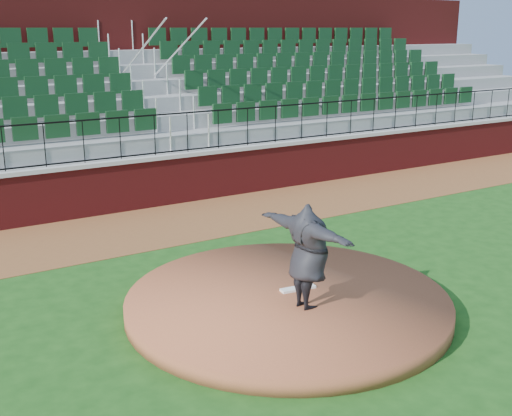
# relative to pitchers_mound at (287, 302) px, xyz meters

# --- Properties ---
(ground) EXTENTS (90.00, 90.00, 0.00)m
(ground) POSITION_rel_pitchers_mound_xyz_m (0.33, -0.02, -0.12)
(ground) COLOR #184714
(ground) RESTS_ON ground
(warning_track) EXTENTS (34.00, 3.20, 0.01)m
(warning_track) POSITION_rel_pitchers_mound_xyz_m (0.33, 5.38, -0.12)
(warning_track) COLOR brown
(warning_track) RESTS_ON ground
(field_wall) EXTENTS (34.00, 0.35, 1.20)m
(field_wall) POSITION_rel_pitchers_mound_xyz_m (0.33, 6.98, 0.47)
(field_wall) COLOR maroon
(field_wall) RESTS_ON ground
(wall_cap) EXTENTS (34.00, 0.45, 0.10)m
(wall_cap) POSITION_rel_pitchers_mound_xyz_m (0.33, 6.98, 1.12)
(wall_cap) COLOR #B7B7B7
(wall_cap) RESTS_ON field_wall
(wall_railing) EXTENTS (34.00, 0.05, 1.00)m
(wall_railing) POSITION_rel_pitchers_mound_xyz_m (0.33, 6.98, 1.67)
(wall_railing) COLOR black
(wall_railing) RESTS_ON wall_cap
(seating_stands) EXTENTS (34.00, 5.10, 4.60)m
(seating_stands) POSITION_rel_pitchers_mound_xyz_m (0.33, 9.71, 2.18)
(seating_stands) COLOR gray
(seating_stands) RESTS_ON ground
(concourse_wall) EXTENTS (34.00, 0.50, 5.50)m
(concourse_wall) POSITION_rel_pitchers_mound_xyz_m (0.33, 12.51, 2.62)
(concourse_wall) COLOR maroon
(concourse_wall) RESTS_ON ground
(pitchers_mound) EXTENTS (5.17, 5.17, 0.25)m
(pitchers_mound) POSITION_rel_pitchers_mound_xyz_m (0.00, 0.00, 0.00)
(pitchers_mound) COLOR brown
(pitchers_mound) RESTS_ON ground
(pitching_rubber) EXTENTS (0.61, 0.22, 0.04)m
(pitching_rubber) POSITION_rel_pitchers_mound_xyz_m (0.28, 0.10, 0.15)
(pitching_rubber) COLOR white
(pitching_rubber) RESTS_ON pitchers_mound
(pitcher) EXTENTS (0.71, 2.06, 1.64)m
(pitcher) POSITION_rel_pitchers_mound_xyz_m (0.00, -0.52, 0.95)
(pitcher) COLOR black
(pitcher) RESTS_ON pitchers_mound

